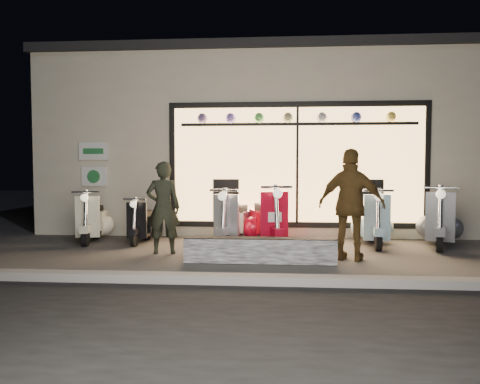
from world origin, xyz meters
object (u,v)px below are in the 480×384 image
object	(u,v)px
scooter_red	(266,222)
man	(163,208)
graffiti_barrier	(260,250)
scooter_silver	(236,222)
woman	(351,205)

from	to	relation	value
scooter_red	man	world-z (taller)	man
graffiti_barrier	scooter_silver	bearing A→B (deg)	106.72
scooter_silver	man	bearing A→B (deg)	-122.42
woman	scooter_silver	bearing A→B (deg)	-16.69
scooter_red	graffiti_barrier	bearing A→B (deg)	-107.15
scooter_red	scooter_silver	bearing A→B (deg)	148.64
scooter_red	man	size ratio (longest dim) A/B	0.99
woman	man	bearing A→B (deg)	13.72
graffiti_barrier	man	distance (m)	1.92
graffiti_barrier	scooter_red	size ratio (longest dim) A/B	1.50
graffiti_barrier	scooter_silver	xyz separation A→B (m)	(-0.54, 1.80, 0.23)
graffiti_barrier	man	xyz separation A→B (m)	(-1.70, 0.66, 0.60)
graffiti_barrier	man	world-z (taller)	man
woman	graffiti_barrier	bearing A→B (deg)	31.97
scooter_silver	man	xyz separation A→B (m)	(-1.16, -1.14, 0.38)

